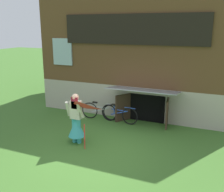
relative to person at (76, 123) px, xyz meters
name	(u,v)px	position (x,y,z in m)	size (l,w,h in m)	color
ground_plane	(97,150)	(0.84, -0.23, -0.67)	(60.00, 60.00, 0.00)	#3D6B28
log_house	(151,45)	(0.84, 5.48, 2.04)	(8.20, 6.55, 5.41)	#ADA393
person	(76,123)	(0.00, 0.00, 0.00)	(0.61, 0.52, 1.59)	teal
kite	(76,113)	(0.34, -0.53, 0.52)	(0.78, 0.89, 1.41)	red
bicycle_blue	(119,114)	(0.57, 2.20, -0.33)	(1.53, 0.20, 0.70)	black
bicycle_silver	(100,111)	(-0.25, 2.25, -0.33)	(1.53, 0.26, 0.70)	black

